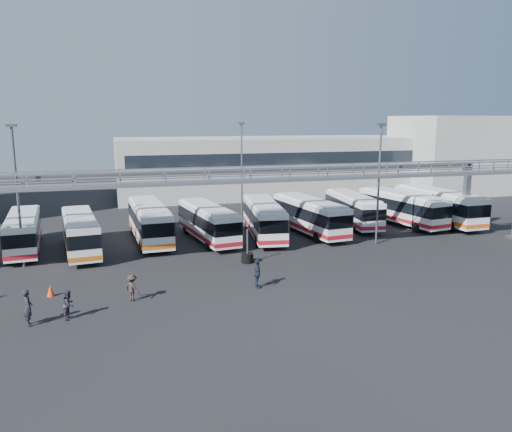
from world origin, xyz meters
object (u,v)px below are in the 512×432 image
object	(u,v)px
bus_7	(353,208)
tire_stack	(247,257)
bus_2	(80,232)
pedestrian_b	(69,305)
light_pole_left	(17,189)
bus_9	(438,205)
cone_left	(51,290)
light_pole_mid	(379,177)
bus_1	(23,231)
bus_6	(310,215)
bus_8	(402,207)
pedestrian_c	(132,288)
bus_5	(264,218)
bus_3	(149,221)
pedestrian_d	(257,274)
pedestrian_a	(28,307)
bus_4	(208,221)
light_pole_back	(242,165)

from	to	relation	value
bus_7	tire_stack	bearing A→B (deg)	-138.45
bus_2	pedestrian_b	bearing A→B (deg)	-96.15
light_pole_left	bus_9	xyz separation A→B (m)	(38.29, 4.85, -3.79)
cone_left	light_pole_mid	bearing A→B (deg)	13.50
bus_1	bus_7	world-z (taller)	bus_7
bus_6	bus_8	size ratio (longest dim) A/B	0.99
pedestrian_c	cone_left	distance (m)	5.22
bus_5	cone_left	xyz separation A→B (m)	(-16.88, -11.09, -1.44)
light_pole_mid	bus_9	size ratio (longest dim) A/B	0.88
bus_7	bus_5	bearing A→B (deg)	-160.73
bus_5	bus_8	bearing A→B (deg)	13.58
bus_2	tire_stack	distance (m)	13.78
bus_6	bus_3	bearing A→B (deg)	169.55
bus_9	pedestrian_c	xyz separation A→B (m)	(-31.03, -14.12, -1.14)
bus_6	bus_1	bearing A→B (deg)	172.28
pedestrian_b	bus_5	bearing A→B (deg)	-25.04
light_pole_mid	bus_5	bearing A→B (deg)	149.87
pedestrian_d	pedestrian_a	bearing A→B (deg)	104.41
pedestrian_a	bus_6	bearing A→B (deg)	-70.12
light_pole_left	bus_2	size ratio (longest dim) A/B	0.99
bus_2	bus_8	xyz separation A→B (m)	(30.64, 2.36, 0.12)
bus_1	bus_4	world-z (taller)	bus_4
bus_4	cone_left	distance (m)	16.38
bus_3	bus_6	world-z (taller)	bus_3
light_pole_mid	bus_8	bearing A→B (deg)	44.88
bus_7	bus_4	bearing A→B (deg)	-165.89
bus_1	bus_7	size ratio (longest dim) A/B	0.97
bus_1	bus_8	distance (m)	35.06
light_pole_mid	bus_3	distance (m)	19.99
light_pole_mid	bus_1	xyz separation A→B (m)	(-28.62, 5.73, -4.04)
light_pole_mid	bus_7	world-z (taller)	light_pole_mid
bus_9	cone_left	xyz separation A→B (m)	(-35.76, -11.96, -1.58)
bus_5	pedestrian_c	bearing A→B (deg)	-124.41
pedestrian_c	cone_left	xyz separation A→B (m)	(-4.73, 2.16, -0.44)
bus_6	bus_2	bearing A→B (deg)	176.79
bus_6	bus_9	distance (m)	14.35
pedestrian_c	pedestrian_d	world-z (taller)	pedestrian_d
bus_3	bus_7	world-z (taller)	bus_3
bus_4	bus_8	world-z (taller)	bus_8
light_pole_back	tire_stack	xyz separation A→B (m)	(-4.15, -17.50, -5.29)
light_pole_back	bus_3	bearing A→B (deg)	-140.35
bus_7	pedestrian_b	xyz separation A→B (m)	(-25.67, -17.56, -0.95)
light_pole_back	bus_4	bearing A→B (deg)	-119.98
light_pole_left	pedestrian_d	distance (m)	18.17
pedestrian_c	bus_3	bearing A→B (deg)	-47.14
bus_1	bus_8	bearing A→B (deg)	-4.11
bus_2	bus_9	distance (m)	34.54
light_pole_left	bus_3	world-z (taller)	light_pole_left
light_pole_mid	light_pole_left	bearing A→B (deg)	177.95
light_pole_mid	light_pole_back	bearing A→B (deg)	118.07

